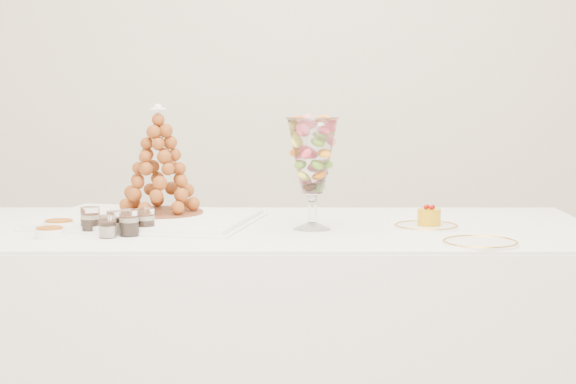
{
  "coord_description": "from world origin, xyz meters",
  "views": [
    {
      "loc": [
        0.11,
        -2.63,
        1.3
      ],
      "look_at": [
        0.03,
        0.22,
        0.96
      ],
      "focal_mm": 60.0,
      "sensor_mm": 36.0,
      "label": 1
    }
  ],
  "objects": [
    {
      "name": "buffet_table",
      "position": [
        -0.11,
        0.34,
        0.42
      ],
      "size": [
        2.23,
        0.94,
        0.84
      ],
      "rotation": [
        0.0,
        0.0,
        0.03
      ],
      "color": "white",
      "rests_on": "ground"
    },
    {
      "name": "lace_tray",
      "position": [
        -0.43,
        0.41,
        0.85
      ],
      "size": [
        0.73,
        0.6,
        0.02
      ],
      "primitive_type": "cube",
      "rotation": [
        0.0,
        0.0,
        -0.19
      ],
      "color": "white",
      "rests_on": "buffet_table"
    },
    {
      "name": "macaron_vase",
      "position": [
        0.1,
        0.3,
        1.06
      ],
      "size": [
        0.16,
        0.16,
        0.34
      ],
      "color": "white",
      "rests_on": "buffet_table"
    },
    {
      "name": "cake_plate",
      "position": [
        0.46,
        0.32,
        0.84
      ],
      "size": [
        0.2,
        0.2,
        0.01
      ],
      "primitive_type": "cylinder",
      "color": "white",
      "rests_on": "buffet_table"
    },
    {
      "name": "spare_plate",
      "position": [
        0.57,
        0.03,
        0.84
      ],
      "size": [
        0.21,
        0.21,
        0.01
      ],
      "primitive_type": "cylinder",
      "color": "white",
      "rests_on": "buffet_table"
    },
    {
      "name": "verrine_a",
      "position": [
        -0.56,
        0.21,
        0.88
      ],
      "size": [
        0.06,
        0.06,
        0.08
      ],
      "primitive_type": "cylinder",
      "rotation": [
        0.0,
        0.0,
        -0.09
      ],
      "color": "white",
      "rests_on": "buffet_table"
    },
    {
      "name": "verrine_b",
      "position": [
        -0.48,
        0.18,
        0.87
      ],
      "size": [
        0.06,
        0.06,
        0.07
      ],
      "primitive_type": "cylinder",
      "rotation": [
        0.0,
        0.0,
        0.15
      ],
      "color": "white",
      "rests_on": "buffet_table"
    },
    {
      "name": "verrine_c",
      "position": [
        -0.4,
        0.2,
        0.87
      ],
      "size": [
        0.07,
        0.07,
        0.08
      ],
      "primitive_type": "cylinder",
      "rotation": [
        0.0,
        0.0,
        -0.34
      ],
      "color": "white",
      "rests_on": "buffet_table"
    },
    {
      "name": "verrine_d",
      "position": [
        -0.49,
        0.12,
        0.87
      ],
      "size": [
        0.06,
        0.06,
        0.07
      ],
      "primitive_type": "cylinder",
      "rotation": [
        0.0,
        0.0,
        -0.22
      ],
      "color": "white",
      "rests_on": "buffet_table"
    },
    {
      "name": "verrine_e",
      "position": [
        -0.44,
        0.15,
        0.88
      ],
      "size": [
        0.07,
        0.07,
        0.08
      ],
      "primitive_type": "cylinder",
      "rotation": [
        0.0,
        0.0,
        0.3
      ],
      "color": "white",
      "rests_on": "buffet_table"
    },
    {
      "name": "ramekin_back",
      "position": [
        -0.67,
        0.25,
        0.85
      ],
      "size": [
        0.09,
        0.09,
        0.03
      ],
      "primitive_type": "cylinder",
      "color": "white",
      "rests_on": "buffet_table"
    },
    {
      "name": "ramekin_front",
      "position": [
        -0.66,
        0.12,
        0.85
      ],
      "size": [
        0.09,
        0.09,
        0.03
      ],
      "primitive_type": "cylinder",
      "color": "white",
      "rests_on": "buffet_table"
    },
    {
      "name": "croquembouche",
      "position": [
        -0.4,
        0.48,
        1.03
      ],
      "size": [
        0.3,
        0.3,
        0.36
      ],
      "rotation": [
        0.0,
        0.0,
        -0.34
      ],
      "color": "brown",
      "rests_on": "lace_tray"
    },
    {
      "name": "mousse_cake",
      "position": [
        0.46,
        0.33,
        0.87
      ],
      "size": [
        0.07,
        0.07,
        0.06
      ],
      "color": "#C28C09",
      "rests_on": "cake_plate"
    }
  ]
}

